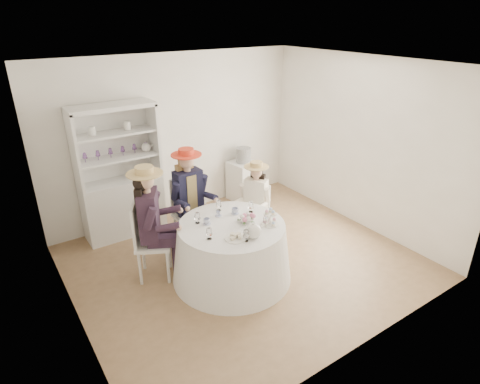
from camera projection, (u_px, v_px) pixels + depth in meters
ground at (244, 261)px, 5.73m from camera, size 4.50×4.50×0.00m
ceiling at (245, 65)px, 4.62m from camera, size 4.50×4.50×0.00m
wall_back at (176, 137)px, 6.68m from camera, size 4.50×0.00×4.50m
wall_front at (369, 240)px, 3.66m from camera, size 4.50×0.00×4.50m
wall_left at (60, 220)px, 4.02m from camera, size 0.00×4.50×4.50m
wall_right at (361, 144)px, 6.33m from camera, size 0.00×4.50×4.50m
tea_table at (232, 251)px, 5.25m from camera, size 1.58×1.58×0.79m
hutch at (122, 190)px, 6.20m from camera, size 1.22×0.46×2.07m
side_table at (243, 181)px, 7.51m from camera, size 0.54×0.54×0.74m
hatbox at (243, 155)px, 7.30m from camera, size 0.30×0.30×0.27m
guest_left at (151, 217)px, 5.06m from camera, size 0.67×0.61×1.57m
guest_mid at (189, 193)px, 5.78m from camera, size 0.55×0.58×1.53m
guest_right at (255, 198)px, 5.98m from camera, size 0.55×0.51×1.28m
spare_chair at (192, 197)px, 6.48m from camera, size 0.49×0.49×0.97m
teacup_a at (207, 222)px, 5.09m from camera, size 0.10×0.10×0.07m
teacup_b at (218, 214)px, 5.29m from camera, size 0.07×0.07×0.06m
teacup_c at (235, 211)px, 5.35m from camera, size 0.12×0.12×0.07m
flower_bowl at (246, 220)px, 5.15m from camera, size 0.25×0.25×0.05m
flower_arrangement at (247, 217)px, 5.09m from camera, size 0.16×0.17×0.06m
table_teapot at (253, 231)px, 4.77m from camera, size 0.27×0.19×0.20m
sandwich_plate at (236, 237)px, 4.77m from camera, size 0.27×0.27×0.06m
cupcake_stand at (270, 219)px, 5.06m from camera, size 0.22×0.22×0.21m
stemware_set at (231, 219)px, 5.05m from camera, size 0.90×0.94×0.15m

